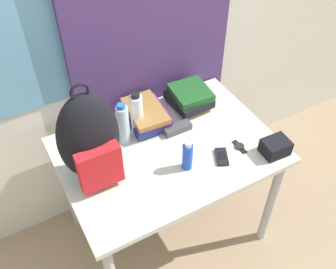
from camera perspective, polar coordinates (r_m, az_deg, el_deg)
The scene contains 13 objects.
wall_back at distance 2.00m, azimuth -6.85°, elevation 16.66°, with size 6.00×0.06×2.50m.
curtain_blue at distance 2.00m, azimuth -2.42°, elevation 17.00°, with size 0.91×0.04×2.50m.
desk at distance 2.04m, azimuth 0.00°, elevation -3.97°, with size 1.07×0.76×0.74m.
backpack at distance 1.72m, azimuth -11.27°, elevation -0.90°, with size 0.28×0.21×0.53m.
book_stack_left at distance 2.08m, azimuth -3.37°, elevation 2.88°, with size 0.21×0.29×0.10m.
book_stack_center at distance 2.18m, azimuth 3.10°, elevation 5.35°, with size 0.22×0.24×0.11m.
water_bottle at distance 1.94m, azimuth -6.54°, elevation 1.49°, with size 0.06×0.06×0.24m.
sports_bottle at distance 1.99m, azimuth -4.55°, elevation 3.03°, with size 0.07×0.07×0.25m.
sunscreen_bottle at distance 1.83m, azimuth 2.84°, elevation -3.13°, with size 0.05×0.05×0.17m.
cell_phone at distance 1.94m, azimuth 7.80°, elevation -3.21°, with size 0.10×0.12×0.02m.
sunglasses_case at distance 2.05m, azimuth 1.37°, elevation 0.90°, with size 0.15×0.06×0.04m.
camera_pouch at distance 2.00m, azimuth 15.32°, elevation -1.77°, with size 0.14×0.11×0.08m.
wristwatch at distance 2.01m, azimuth 10.35°, elevation -1.72°, with size 0.04×0.10×0.01m.
Camera 1 is at (-0.65, -0.80, 2.18)m, focal length 42.00 mm.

